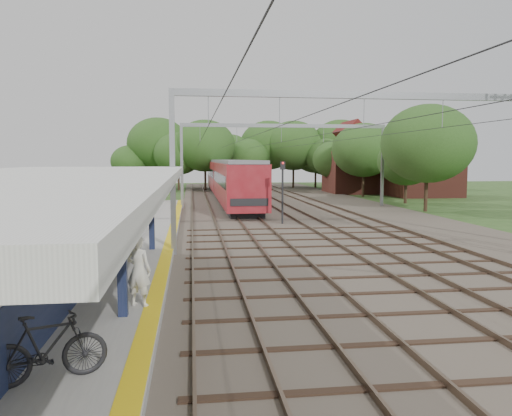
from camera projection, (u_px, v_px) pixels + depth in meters
ballast_bed at (304, 214)px, 37.01m from camera, size 18.00×90.00×0.10m
platform at (109, 259)px, 19.74m from camera, size 5.00×52.00×0.35m
yellow_stripe at (167, 253)px, 20.01m from camera, size 0.45×52.00×0.01m
station_building at (5, 242)px, 12.47m from camera, size 3.41×18.00×3.40m
canopy at (36, 180)px, 11.47m from camera, size 6.40×20.00×3.44m
rail_tracks at (270, 213)px, 36.68m from camera, size 11.80×88.00×0.15m
catenary_system at (311, 137)px, 31.74m from camera, size 17.22×88.00×7.00m
tree_band at (255, 152)px, 63.28m from camera, size 31.72×30.88×8.82m
house_near at (423, 169)px, 54.68m from camera, size 7.00×6.12×7.89m
house_far at (361, 166)px, 59.94m from camera, size 8.00×6.12×8.66m
person at (139, 271)px, 12.76m from camera, size 0.79×0.67×1.85m
bicycle at (47, 348)px, 8.41m from camera, size 2.05×1.20×1.19m
train at (228, 178)px, 50.80m from camera, size 2.99×37.19×3.92m
signal_post at (283, 187)px, 30.79m from camera, size 0.30×0.27×3.96m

